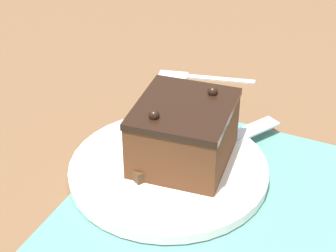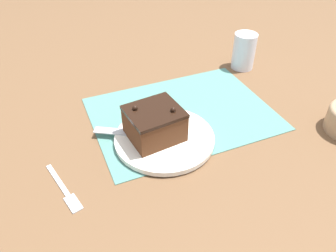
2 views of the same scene
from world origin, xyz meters
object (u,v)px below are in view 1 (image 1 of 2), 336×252
object	(u,v)px
chocolate_cake	(184,133)
serving_knife	(185,156)
cake_plate	(168,169)
dessert_fork	(198,76)

from	to	relation	value
chocolate_cake	serving_knife	distance (m)	0.03
cake_plate	chocolate_cake	world-z (taller)	chocolate_cake
chocolate_cake	serving_knife	world-z (taller)	chocolate_cake
chocolate_cake	dessert_fork	xyz separation A→B (m)	(0.22, 0.07, -0.05)
serving_knife	dessert_fork	bearing A→B (deg)	138.69
cake_plate	serving_knife	distance (m)	0.03
serving_knife	dessert_fork	world-z (taller)	serving_knife
chocolate_cake	dessert_fork	distance (m)	0.24
serving_knife	chocolate_cake	bearing A→B (deg)	179.25
chocolate_cake	cake_plate	bearing A→B (deg)	153.11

